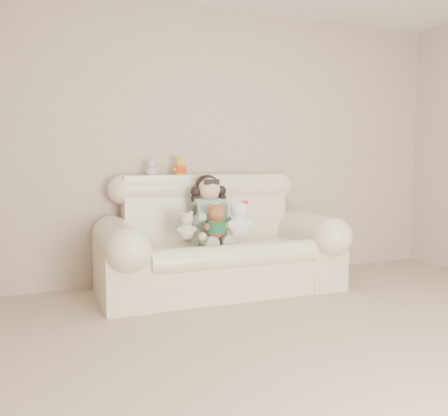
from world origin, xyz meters
TOP-DOWN VIEW (x-y plane):
  - floor at (0.00, 0.00)m, footprint 5.00×5.00m
  - wall_back at (0.00, 2.50)m, footprint 4.50×0.00m
  - sofa at (-0.35, 2.00)m, footprint 2.10×0.95m
  - seated_child at (-0.42, 2.08)m, footprint 0.42×0.50m
  - brown_teddy at (-0.44, 1.85)m, footprint 0.25×0.21m
  - white_cat at (-0.24, 1.85)m, footprint 0.29×0.26m
  - cream_teddy at (-0.69, 1.89)m, footprint 0.21×0.19m
  - yellow_mini_bear at (-0.60, 2.36)m, footprint 0.17×0.16m
  - grey_mini_plush at (-0.87, 2.36)m, footprint 0.14×0.13m

SIDE VIEW (x-z plane):
  - floor at x=0.00m, z-range 0.00..0.00m
  - sofa at x=-0.35m, z-range 0.00..1.03m
  - cream_teddy at x=-0.69m, z-range 0.50..0.78m
  - brown_teddy at x=-0.44m, z-range 0.50..0.85m
  - white_cat at x=-0.24m, z-range 0.50..0.88m
  - seated_child at x=-0.42m, z-range 0.42..1.04m
  - grey_mini_plush at x=-0.87m, z-range 1.01..1.19m
  - yellow_mini_bear at x=-0.60m, z-range 1.01..1.23m
  - wall_back at x=0.00m, z-range -0.95..3.55m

